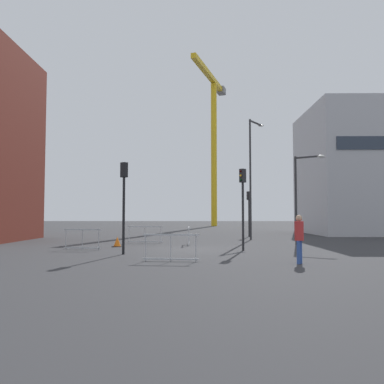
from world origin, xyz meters
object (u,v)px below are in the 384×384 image
Objects in this scene: traffic_light_verge at (124,193)px; traffic_cone_striped at (117,242)px; pedestrian_walking at (299,235)px; streetlamp_short at (300,190)px; traffic_light_far at (249,206)px; traffic_light_crosswalk at (243,196)px; construction_crane at (213,127)px; streetlamp_tall at (252,169)px.

traffic_cone_striped is at bearing 104.87° from traffic_light_verge.
traffic_light_verge is 8.22m from pedestrian_walking.
streetlamp_short reaches higher than traffic_cone_striped.
traffic_light_far is at bearing 88.49° from pedestrian_walking.
traffic_light_crosswalk reaches higher than pedestrian_walking.
construction_crane is 5.38× the size of traffic_light_verge.
streetlamp_tall is at bearing 89.17° from pedestrian_walking.
streetlamp_short reaches higher than traffic_light_far.
traffic_light_crosswalk is at bearing 106.00° from pedestrian_walking.
traffic_light_verge is at bearing -162.27° from traffic_light_crosswalk.
streetlamp_short is 1.45× the size of traffic_light_far.
construction_crane is 12.57× the size of pedestrian_walking.
traffic_cone_striped is at bearing -144.31° from streetlamp_tall.
streetlamp_short is 2.93× the size of pedestrian_walking.
construction_crane is 30.25m from traffic_light_far.
traffic_light_verge is at bearing -150.58° from streetlamp_short.
streetlamp_tall is at bearing 54.40° from traffic_light_verge.
streetlamp_short is at bearing -84.25° from construction_crane.
construction_crane is 32.73m from streetlamp_tall.
traffic_light_crosswalk is 7.45× the size of traffic_cone_striped.
traffic_light_verge is 16.12m from traffic_light_far.
streetlamp_tall is at bearing -94.06° from traffic_light_far.
construction_crane is 2.62× the size of streetlamp_tall.
streetlamp_short is (3.64, -36.10, -11.87)m from construction_crane.
streetlamp_short is (2.21, -4.98, -1.85)m from streetlamp_tall.
traffic_cone_striped is at bearing -131.92° from traffic_light_far.
traffic_light_verge is at bearing -125.60° from streetlamp_tall.
streetlamp_tall reaches higher than traffic_light_crosswalk.
traffic_light_far reaches higher than traffic_cone_striped.
streetlamp_short is 9.56× the size of traffic_cone_striped.
traffic_light_crosswalk is 2.28× the size of pedestrian_walking.
traffic_light_crosswalk is at bearing -101.17° from streetlamp_tall.
pedestrian_walking is 11.38m from traffic_cone_striped.
pedestrian_walking is (-0.46, -17.51, -1.44)m from traffic_light_far.
streetlamp_tall reaches higher than traffic_light_far.
streetlamp_tall reaches higher than pedestrian_walking.
construction_crane reaches higher than traffic_light_crosswalk.
streetlamp_short is at bearing 42.77° from traffic_light_crosswalk.
streetlamp_short reaches higher than traffic_light_verge.
traffic_light_far is (-1.95, 8.67, -0.78)m from streetlamp_short.
streetlamp_short is 5.35m from traffic_light_crosswalk.
traffic_cone_striped is at bearing -100.89° from construction_crane.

